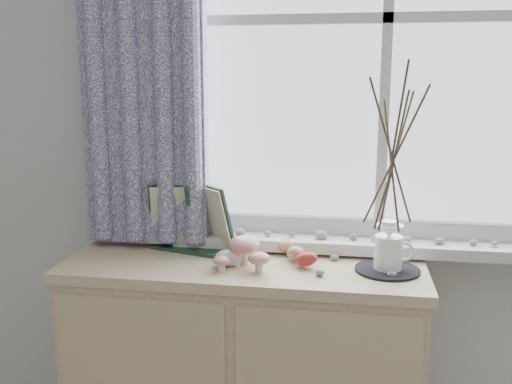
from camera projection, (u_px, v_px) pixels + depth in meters
sideboard at (244, 378)px, 1.99m from camera, size 1.20×0.45×0.85m
botanical_book at (191, 219)px, 1.97m from camera, size 0.38×0.22×0.25m
toadstool_cluster at (245, 250)px, 1.85m from camera, size 0.18×0.16×0.10m
wooden_eggs at (296, 252)px, 1.91m from camera, size 0.14×0.18×0.08m
songbird_figurine at (228, 257)px, 1.86m from camera, size 0.13×0.09×0.06m
crocheted_doily at (387, 270)px, 1.82m from camera, size 0.21×0.21×0.01m
twig_pitcher at (393, 152)px, 1.74m from camera, size 0.26×0.26×0.67m
sideboard_pebbles at (348, 268)px, 1.81m from camera, size 0.25×0.19×0.02m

